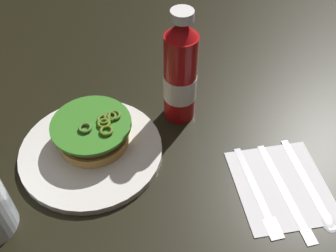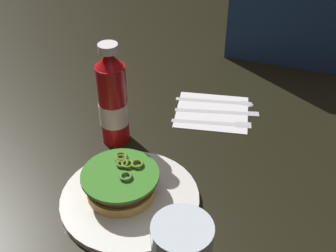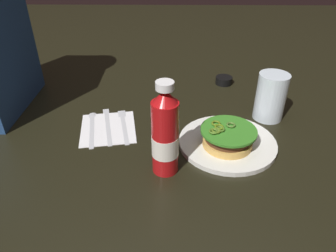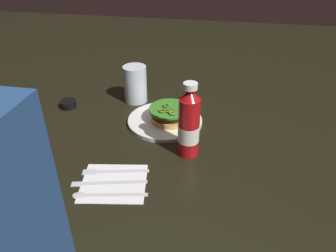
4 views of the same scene
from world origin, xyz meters
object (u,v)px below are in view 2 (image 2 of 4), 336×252
napkin (212,112)px  fork_utensil (219,122)px  dinner_plate (130,199)px  spoon_utensil (226,101)px  burger_sandwich (121,183)px  butter_knife (223,111)px  ketchup_bottle (113,101)px

napkin → fork_utensil: 0.05m
dinner_plate → spoon_utensil: dinner_plate is taller
burger_sandwich → butter_knife: burger_sandwich is taller
dinner_plate → burger_sandwich: 0.04m
napkin → dinner_plate: bearing=-102.6°
butter_knife → spoon_utensil: 0.04m
spoon_utensil → burger_sandwich: bearing=-106.9°
dinner_plate → burger_sandwich: bearing=165.6°
fork_utensil → ketchup_bottle: bearing=-147.8°
ketchup_bottle → napkin: bearing=43.7°
burger_sandwich → fork_utensil: 0.30m
butter_knife → spoon_utensil: size_ratio=1.06×
napkin → spoon_utensil: bearing=66.9°
dinner_plate → fork_utensil: 0.30m
fork_utensil → butter_knife: 0.05m
dinner_plate → ketchup_bottle: ketchup_bottle is taller
burger_sandwich → butter_knife: bearing=70.4°
burger_sandwich → spoon_utensil: burger_sandwich is taller
burger_sandwich → spoon_utensil: (0.11, 0.36, -0.03)m
burger_sandwich → butter_knife: (0.11, 0.32, -0.03)m
spoon_utensil → fork_utensil: bearing=-87.3°
butter_knife → spoon_utensil: (-0.00, 0.04, 0.00)m
dinner_plate → ketchup_bottle: 0.21m
napkin → butter_knife: 0.03m
dinner_plate → burger_sandwich: size_ratio=1.80×
burger_sandwich → spoon_utensil: size_ratio=0.75×
dinner_plate → spoon_utensil: bearing=75.9°
dinner_plate → butter_knife: size_ratio=1.27×
burger_sandwich → ketchup_bottle: (-0.08, 0.15, 0.06)m
butter_knife → ketchup_bottle: bearing=-139.2°
dinner_plate → ketchup_bottle: bearing=122.0°
spoon_utensil → butter_knife: bearing=-85.1°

